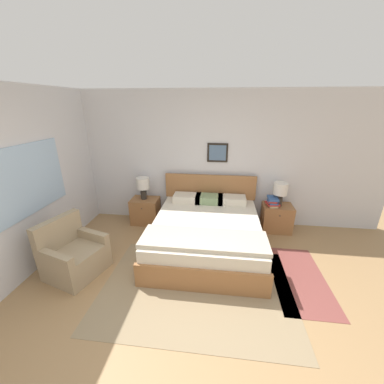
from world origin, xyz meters
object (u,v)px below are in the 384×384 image
object	(u,v)px
table_lamp_by_door	(280,190)
nightstand_near_window	(146,211)
bed	(206,233)
armchair	(74,255)
table_lamp_near_window	(143,185)
nightstand_by_door	(276,218)

from	to	relation	value
table_lamp_by_door	nightstand_near_window	bearing A→B (deg)	-179.75
bed	armchair	distance (m)	2.05
armchair	table_lamp_by_door	size ratio (longest dim) A/B	1.97
table_lamp_near_window	table_lamp_by_door	xyz separation A→B (m)	(2.64, 0.00, 0.00)
nightstand_by_door	table_lamp_by_door	bearing A→B (deg)	78.96
armchair	nightstand_near_window	world-z (taller)	armchair
nightstand_by_door	bed	bearing A→B (deg)	-148.87
nightstand_by_door	table_lamp_by_door	xyz separation A→B (m)	(0.00, 0.01, 0.56)
nightstand_near_window	table_lamp_by_door	distance (m)	2.69
nightstand_near_window	table_lamp_near_window	size ratio (longest dim) A/B	1.22
bed	table_lamp_by_door	xyz separation A→B (m)	(1.31, 0.80, 0.52)
armchair	nightstand_near_window	xyz separation A→B (m)	(0.56, 1.63, -0.02)
armchair	nightstand_near_window	distance (m)	1.73
armchair	table_lamp_near_window	size ratio (longest dim) A/B	1.97
armchair	table_lamp_by_door	distance (m)	3.62
armchair	nightstand_by_door	world-z (taller)	armchair
nightstand_near_window	armchair	bearing A→B (deg)	-108.86
bed	table_lamp_by_door	bearing A→B (deg)	31.45
bed	table_lamp_by_door	size ratio (longest dim) A/B	4.53
bed	table_lamp_near_window	size ratio (longest dim) A/B	4.53
bed	nightstand_by_door	distance (m)	1.53
table_lamp_near_window	table_lamp_by_door	world-z (taller)	same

